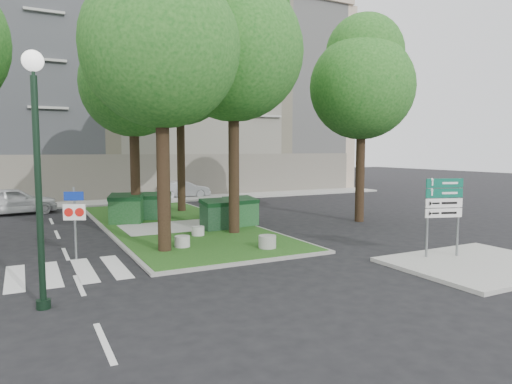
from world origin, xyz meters
TOP-DOWN VIEW (x-y plane):
  - ground at (0.00, 0.00)m, footprint 120.00×120.00m
  - median_island at (0.50, 8.00)m, footprint 6.00×16.00m
  - median_kerb at (0.50, 8.00)m, footprint 6.30×16.30m
  - sidewalk_corner at (6.50, -3.50)m, footprint 5.00×4.00m
  - building_sidewalk at (0.00, 18.50)m, footprint 42.00×3.00m
  - zebra_crossing at (-3.75, 1.50)m, footprint 5.00×3.00m
  - apartment_building at (0.00, 26.00)m, footprint 41.00×12.00m
  - tree_median_near_left at (-1.41, 2.56)m, footprint 5.20×5.20m
  - tree_median_near_right at (2.09, 4.56)m, footprint 5.60×5.60m
  - tree_median_mid at (-0.91, 9.06)m, footprint 4.80×4.80m
  - tree_median_far at (2.29, 12.06)m, footprint 5.80×5.80m
  - tree_street_right at (9.09, 5.06)m, footprint 5.00×5.00m
  - dumpster_a at (-1.46, 9.00)m, footprint 1.77×1.51m
  - dumpster_b at (0.14, 9.64)m, footprint 1.66×1.43m
  - dumpster_c at (1.74, 5.59)m, footprint 1.45×1.05m
  - dumpster_d at (3.00, 5.95)m, footprint 1.55×1.20m
  - bollard_left at (-0.79, 2.78)m, footprint 0.53×0.53m
  - bollard_right at (1.78, 1.25)m, footprint 0.61×0.61m
  - bollard_mid at (0.44, 4.56)m, footprint 0.50×0.50m
  - litter_bin at (2.46, 8.62)m, footprint 0.39×0.39m
  - street_lamp at (-5.40, -1.51)m, footprint 0.45×0.45m
  - traffic_sign_pole at (-4.26, 3.00)m, footprint 0.66×0.31m
  - directional_sign at (6.15, -2.41)m, footprint 1.20×0.43m
  - car_white at (-6.18, 15.50)m, footprint 4.60×2.31m
  - car_silver at (4.77, 19.50)m, footprint 3.82×1.35m

SIDE VIEW (x-z plane):
  - ground at x=0.00m, z-range 0.00..0.00m
  - zebra_crossing at x=-3.75m, z-range 0.00..0.01m
  - median_kerb at x=0.50m, z-range 0.00..0.10m
  - median_island at x=0.50m, z-range 0.00..0.12m
  - sidewalk_corner at x=6.50m, z-range 0.00..0.12m
  - building_sidewalk at x=0.00m, z-range 0.00..0.12m
  - bollard_mid at x=0.44m, z-range 0.12..0.48m
  - bollard_left at x=-0.79m, z-range 0.12..0.50m
  - bollard_right at x=1.78m, z-range 0.12..0.56m
  - litter_bin at x=2.46m, z-range 0.12..0.80m
  - car_silver at x=4.77m, z-range 0.00..1.26m
  - dumpster_b at x=0.14m, z-range 0.09..1.40m
  - dumpster_c at x=1.74m, z-range 0.09..1.40m
  - dumpster_d at x=3.00m, z-range 0.09..1.40m
  - car_white at x=-6.18m, z-range 0.00..1.50m
  - dumpster_a at x=-1.46m, z-range 0.09..1.48m
  - traffic_sign_pole at x=-4.26m, z-range 0.33..2.67m
  - directional_sign at x=6.15m, z-range 0.53..3.03m
  - street_lamp at x=-5.40m, z-range 0.72..6.34m
  - tree_median_mid at x=-0.91m, z-range 1.98..11.97m
  - tree_street_right at x=9.09m, z-range 1.95..12.02m
  - tree_median_near_left at x=-1.41m, z-range 2.05..12.58m
  - tree_median_near_right at x=2.09m, z-range 2.26..13.72m
  - apartment_building at x=0.00m, z-range 0.00..16.00m
  - tree_median_far at x=2.29m, z-range 2.36..14.28m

